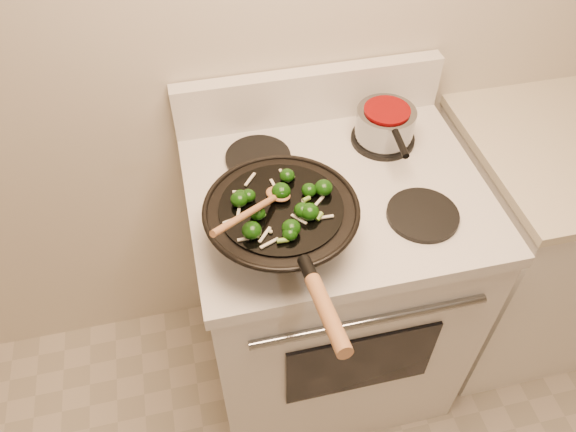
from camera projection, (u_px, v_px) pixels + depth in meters
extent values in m
cube|color=silver|center=(327.00, 291.00, 1.83)|extent=(0.76, 0.64, 0.88)
cube|color=silver|center=(336.00, 192.00, 1.49)|extent=(0.78, 0.66, 0.04)
cube|color=silver|center=(309.00, 95.00, 1.61)|extent=(0.78, 0.05, 0.16)
cylinder|color=gray|center=(370.00, 321.00, 1.36)|extent=(0.60, 0.02, 0.02)
cube|color=black|center=(361.00, 364.00, 1.53)|extent=(0.42, 0.01, 0.28)
cylinder|color=black|center=(282.00, 240.00, 1.34)|extent=(0.18, 0.18, 0.01)
cylinder|color=black|center=(423.00, 215.00, 1.40)|extent=(0.18, 0.18, 0.01)
cylinder|color=black|center=(258.00, 158.00, 1.54)|extent=(0.18, 0.18, 0.01)
cylinder|color=black|center=(383.00, 139.00, 1.59)|extent=(0.18, 0.18, 0.01)
cube|color=white|center=(565.00, 238.00, 1.98)|extent=(0.85, 0.60, 0.88)
torus|color=black|center=(281.00, 209.00, 1.26)|extent=(0.36, 0.36, 0.01)
cylinder|color=black|center=(281.00, 208.00, 1.26)|extent=(0.28, 0.28, 0.01)
cylinder|color=black|center=(308.00, 269.00, 1.11)|extent=(0.03, 0.06, 0.04)
cylinder|color=#9C653D|center=(328.00, 314.00, 1.02)|extent=(0.04, 0.19, 0.06)
ellipsoid|color=#0E3207|center=(281.00, 191.00, 1.27)|extent=(0.04, 0.04, 0.04)
cylinder|color=#427A2C|center=(287.00, 194.00, 1.28)|extent=(0.02, 0.02, 0.01)
ellipsoid|color=#0E3207|center=(309.00, 212.00, 1.22)|extent=(0.04, 0.04, 0.04)
ellipsoid|color=#0E3207|center=(302.00, 210.00, 1.23)|extent=(0.04, 0.04, 0.03)
ellipsoid|color=#0E3207|center=(287.00, 175.00, 1.30)|extent=(0.04, 0.04, 0.03)
cylinder|color=#427A2C|center=(292.00, 177.00, 1.31)|extent=(0.02, 0.02, 0.01)
ellipsoid|color=#0E3207|center=(240.00, 196.00, 1.26)|extent=(0.03, 0.03, 0.03)
ellipsoid|color=#0E3207|center=(248.00, 196.00, 1.26)|extent=(0.03, 0.03, 0.03)
ellipsoid|color=#0E3207|center=(252.00, 230.00, 1.19)|extent=(0.04, 0.04, 0.04)
cylinder|color=#427A2C|center=(258.00, 233.00, 1.20)|extent=(0.02, 0.02, 0.01)
ellipsoid|color=#0E3207|center=(291.00, 228.00, 1.19)|extent=(0.04, 0.04, 0.04)
ellipsoid|color=#0E3207|center=(239.00, 199.00, 1.25)|extent=(0.04, 0.04, 0.03)
ellipsoid|color=#0E3207|center=(290.00, 234.00, 1.19)|extent=(0.03, 0.03, 0.03)
cylinder|color=#427A2C|center=(295.00, 235.00, 1.19)|extent=(0.02, 0.02, 0.01)
ellipsoid|color=#0E3207|center=(309.00, 190.00, 1.27)|extent=(0.04, 0.04, 0.03)
ellipsoid|color=#0E3207|center=(324.00, 188.00, 1.27)|extent=(0.04, 0.04, 0.04)
ellipsoid|color=#0E3207|center=(257.00, 213.00, 1.23)|extent=(0.04, 0.04, 0.03)
cylinder|color=#427A2C|center=(262.00, 215.00, 1.23)|extent=(0.02, 0.02, 0.02)
cube|color=silver|center=(242.00, 192.00, 1.28)|extent=(0.04, 0.02, 0.00)
cube|color=silver|center=(238.00, 215.00, 1.24)|extent=(0.02, 0.04, 0.00)
cube|color=silver|center=(303.00, 205.00, 1.26)|extent=(0.01, 0.03, 0.00)
cube|color=silver|center=(269.00, 243.00, 1.18)|extent=(0.04, 0.02, 0.00)
cube|color=silver|center=(250.00, 179.00, 1.31)|extent=(0.03, 0.04, 0.00)
cube|color=silver|center=(299.00, 219.00, 1.23)|extent=(0.03, 0.04, 0.00)
cube|color=silver|center=(232.00, 220.00, 1.23)|extent=(0.04, 0.02, 0.00)
cube|color=silver|center=(265.00, 235.00, 1.20)|extent=(0.04, 0.04, 0.00)
cube|color=silver|center=(319.00, 201.00, 1.27)|extent=(0.03, 0.03, 0.00)
cube|color=silver|center=(282.00, 174.00, 1.32)|extent=(0.01, 0.03, 0.00)
cube|color=silver|center=(274.00, 185.00, 1.30)|extent=(0.01, 0.04, 0.00)
cube|color=silver|center=(248.00, 238.00, 1.19)|extent=(0.05, 0.01, 0.00)
cube|color=silver|center=(325.00, 217.00, 1.23)|extent=(0.04, 0.01, 0.00)
cylinder|color=olive|center=(253.00, 235.00, 1.19)|extent=(0.02, 0.02, 0.01)
cylinder|color=olive|center=(287.00, 178.00, 1.31)|extent=(0.03, 0.02, 0.02)
cylinder|color=olive|center=(319.00, 216.00, 1.23)|extent=(0.02, 0.01, 0.02)
cylinder|color=olive|center=(283.00, 240.00, 1.18)|extent=(0.03, 0.02, 0.01)
cylinder|color=olive|center=(306.00, 199.00, 1.26)|extent=(0.02, 0.02, 0.02)
sphere|color=beige|center=(271.00, 232.00, 1.20)|extent=(0.01, 0.01, 0.01)
sphere|color=beige|center=(302.00, 207.00, 1.25)|extent=(0.01, 0.01, 0.01)
sphere|color=beige|center=(308.00, 191.00, 1.28)|extent=(0.01, 0.01, 0.01)
ellipsoid|color=#9C653D|center=(278.00, 194.00, 1.27)|extent=(0.07, 0.07, 0.02)
cylinder|color=#9C653D|center=(247.00, 214.00, 1.16)|extent=(0.17, 0.18, 0.11)
cylinder|color=gray|center=(385.00, 124.00, 1.55)|extent=(0.16, 0.16, 0.09)
cylinder|color=#6B0505|center=(387.00, 110.00, 1.52)|extent=(0.13, 0.13, 0.01)
cylinder|color=black|center=(401.00, 144.00, 1.44)|extent=(0.03, 0.10, 0.02)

